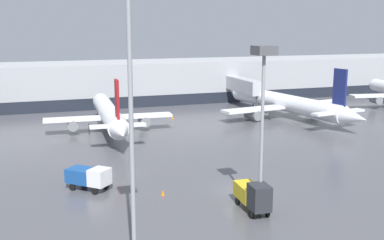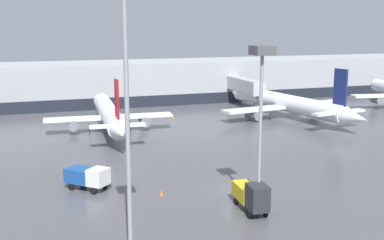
{
  "view_description": "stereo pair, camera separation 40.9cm",
  "coord_description": "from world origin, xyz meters",
  "px_view_note": "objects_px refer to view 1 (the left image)",
  "views": [
    {
      "loc": [
        -20.31,
        -43.62,
        16.91
      ],
      "look_at": [
        2.93,
        23.11,
        3.0
      ],
      "focal_mm": 45.0,
      "sensor_mm": 36.0,
      "label": 1
    },
    {
      "loc": [
        -19.92,
        -43.75,
        16.91
      ],
      "look_at": [
        2.93,
        23.11,
        3.0
      ],
      "focal_mm": 45.0,
      "sensor_mm": 36.0,
      "label": 2
    }
  ],
  "objects_px": {
    "parked_jet_0": "(109,114)",
    "traffic_cone_2": "(163,193)",
    "service_truck_1": "(253,195)",
    "parked_jet_1": "(287,103)",
    "apron_light_mast_4": "(129,24)",
    "service_truck_0": "(89,176)",
    "traffic_cone_3": "(172,117)",
    "apron_light_mast_2": "(263,80)"
  },
  "relations": [
    {
      "from": "traffic_cone_3",
      "to": "apron_light_mast_2",
      "type": "distance_m",
      "value": 47.96
    },
    {
      "from": "parked_jet_0",
      "to": "apron_light_mast_4",
      "type": "xyz_separation_m",
      "value": [
        -6.24,
        -46.79,
        13.98
      ]
    },
    {
      "from": "apron_light_mast_2",
      "to": "parked_jet_0",
      "type": "bearing_deg",
      "value": 100.74
    },
    {
      "from": "service_truck_1",
      "to": "apron_light_mast_2",
      "type": "height_order",
      "value": "apron_light_mast_2"
    },
    {
      "from": "service_truck_0",
      "to": "traffic_cone_2",
      "type": "bearing_deg",
      "value": 13.5
    },
    {
      "from": "parked_jet_1",
      "to": "apron_light_mast_4",
      "type": "distance_m",
      "value": 64.84
    },
    {
      "from": "traffic_cone_2",
      "to": "traffic_cone_3",
      "type": "bearing_deg",
      "value": 71.7
    },
    {
      "from": "parked_jet_1",
      "to": "service_truck_1",
      "type": "height_order",
      "value": "parked_jet_1"
    },
    {
      "from": "parked_jet_1",
      "to": "apron_light_mast_2",
      "type": "relative_size",
      "value": 2.54
    },
    {
      "from": "traffic_cone_2",
      "to": "traffic_cone_3",
      "type": "distance_m",
      "value": 40.74
    },
    {
      "from": "parked_jet_1",
      "to": "service_truck_0",
      "type": "relative_size",
      "value": 8.2
    },
    {
      "from": "service_truck_1",
      "to": "apron_light_mast_4",
      "type": "height_order",
      "value": "apron_light_mast_4"
    },
    {
      "from": "service_truck_0",
      "to": "apron_light_mast_2",
      "type": "relative_size",
      "value": 0.31
    },
    {
      "from": "parked_jet_1",
      "to": "traffic_cone_3",
      "type": "height_order",
      "value": "parked_jet_1"
    },
    {
      "from": "parked_jet_1",
      "to": "traffic_cone_2",
      "type": "xyz_separation_m",
      "value": [
        -33.48,
        -33.3,
        -2.36
      ]
    },
    {
      "from": "parked_jet_0",
      "to": "service_truck_1",
      "type": "distance_m",
      "value": 38.49
    },
    {
      "from": "traffic_cone_2",
      "to": "apron_light_mast_2",
      "type": "relative_size",
      "value": 0.04
    },
    {
      "from": "apron_light_mast_2",
      "to": "apron_light_mast_4",
      "type": "height_order",
      "value": "apron_light_mast_4"
    },
    {
      "from": "parked_jet_0",
      "to": "apron_light_mast_4",
      "type": "relative_size",
      "value": 1.52
    },
    {
      "from": "service_truck_1",
      "to": "parked_jet_1",
      "type": "bearing_deg",
      "value": 150.06
    },
    {
      "from": "traffic_cone_2",
      "to": "traffic_cone_3",
      "type": "relative_size",
      "value": 0.97
    },
    {
      "from": "service_truck_1",
      "to": "traffic_cone_3",
      "type": "height_order",
      "value": "service_truck_1"
    },
    {
      "from": "apron_light_mast_2",
      "to": "traffic_cone_3",
      "type": "bearing_deg",
      "value": 83.02
    },
    {
      "from": "parked_jet_0",
      "to": "traffic_cone_2",
      "type": "xyz_separation_m",
      "value": [
        0.14,
        -31.0,
        -2.72
      ]
    },
    {
      "from": "traffic_cone_2",
      "to": "apron_light_mast_4",
      "type": "xyz_separation_m",
      "value": [
        -6.38,
        -15.79,
        16.69
      ]
    },
    {
      "from": "parked_jet_0",
      "to": "service_truck_0",
      "type": "relative_size",
      "value": 7.13
    },
    {
      "from": "traffic_cone_2",
      "to": "apron_light_mast_4",
      "type": "relative_size",
      "value": 0.03
    },
    {
      "from": "service_truck_0",
      "to": "apron_light_mast_4",
      "type": "xyz_separation_m",
      "value": [
        0.44,
        -19.97,
        15.52
      ]
    },
    {
      "from": "parked_jet_0",
      "to": "service_truck_0",
      "type": "distance_m",
      "value": 27.68
    },
    {
      "from": "service_truck_0",
      "to": "apron_light_mast_4",
      "type": "relative_size",
      "value": 0.21
    },
    {
      "from": "service_truck_1",
      "to": "traffic_cone_2",
      "type": "relative_size",
      "value": 9.83
    },
    {
      "from": "service_truck_0",
      "to": "apron_light_mast_4",
      "type": "distance_m",
      "value": 25.3
    },
    {
      "from": "parked_jet_1",
      "to": "traffic_cone_2",
      "type": "relative_size",
      "value": 68.75
    },
    {
      "from": "parked_jet_0",
      "to": "apron_light_mast_4",
      "type": "distance_m",
      "value": 49.22
    },
    {
      "from": "traffic_cone_3",
      "to": "service_truck_0",
      "type": "bearing_deg",
      "value": -119.62
    },
    {
      "from": "traffic_cone_2",
      "to": "parked_jet_0",
      "type": "bearing_deg",
      "value": 90.26
    },
    {
      "from": "traffic_cone_2",
      "to": "apron_light_mast_4",
      "type": "height_order",
      "value": "apron_light_mast_4"
    },
    {
      "from": "service_truck_0",
      "to": "apron_light_mast_2",
      "type": "xyz_separation_m",
      "value": [
        13.96,
        -11.6,
        10.82
      ]
    },
    {
      "from": "traffic_cone_3",
      "to": "apron_light_mast_2",
      "type": "height_order",
      "value": "apron_light_mast_2"
    },
    {
      "from": "apron_light_mast_2",
      "to": "apron_light_mast_4",
      "type": "xyz_separation_m",
      "value": [
        -13.52,
        -8.37,
        4.7
      ]
    },
    {
      "from": "traffic_cone_2",
      "to": "traffic_cone_3",
      "type": "xyz_separation_m",
      "value": [
        12.79,
        38.68,
        0.01
      ]
    },
    {
      "from": "parked_jet_1",
      "to": "traffic_cone_2",
      "type": "distance_m",
      "value": 47.28
    }
  ]
}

